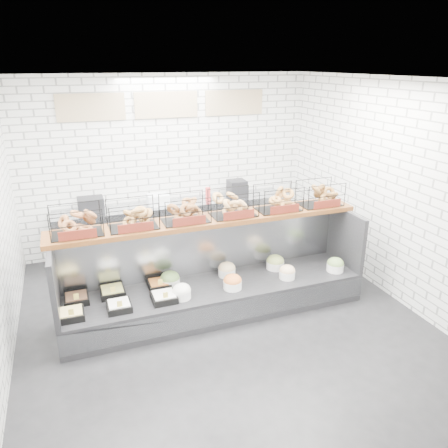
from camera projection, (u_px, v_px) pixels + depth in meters
name	position (u px, v px, depth m)	size (l,w,h in m)	color
ground	(223.00, 322.00, 5.66)	(5.50, 5.50, 0.00)	black
room_shell	(207.00, 156.00, 5.47)	(5.02, 5.51, 3.01)	white
display_case	(214.00, 288.00, 5.84)	(4.00, 0.90, 1.20)	black
bagel_shelf	(210.00, 209.00, 5.63)	(4.10, 0.50, 0.40)	#4B2710
prep_counter	(175.00, 226.00, 7.63)	(4.00, 0.60, 1.20)	#93969B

